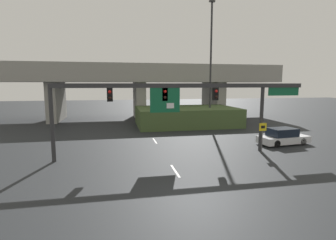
{
  "coord_description": "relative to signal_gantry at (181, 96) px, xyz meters",
  "views": [
    {
      "loc": [
        -3.47,
        -10.63,
        5.37
      ],
      "look_at": [
        0.0,
        7.0,
        2.88
      ],
      "focal_mm": 28.0,
      "sensor_mm": 36.0,
      "label": 1
    }
  ],
  "objects": [
    {
      "name": "parked_sedan_near_right",
      "position": [
        9.82,
        1.63,
        -3.79
      ],
      "size": [
        4.69,
        2.33,
        1.47
      ],
      "rotation": [
        0.0,
        0.0,
        0.12
      ],
      "color": "silver",
      "rests_on": "ground"
    },
    {
      "name": "signal_gantry",
      "position": [
        0.0,
        0.0,
        0.0
      ],
      "size": [
        19.08,
        0.44,
        5.4
      ],
      "color": "#2D2D30",
      "rests_on": "ground"
    },
    {
      "name": "overpass_bridge",
      "position": [
        -1.19,
        22.0,
        1.28
      ],
      "size": [
        42.9,
        9.29,
        8.21
      ],
      "color": "gray",
      "rests_on": "ground"
    },
    {
      "name": "ground_plane",
      "position": [
        -1.19,
        -8.22,
        -4.47
      ],
      "size": [
        160.0,
        160.0,
        0.0
      ],
      "primitive_type": "plane",
      "color": "black"
    },
    {
      "name": "speed_limit_sign",
      "position": [
        6.27,
        -0.87,
        -2.87
      ],
      "size": [
        0.6,
        0.11,
        2.45
      ],
      "color": "#4C4C4C",
      "rests_on": "ground"
    },
    {
      "name": "grass_embankment",
      "position": [
        4.26,
        14.07,
        -3.31
      ],
      "size": [
        12.77,
        8.26,
        2.32
      ],
      "color": "#42562D",
      "rests_on": "ground"
    },
    {
      "name": "highway_light_pole_near",
      "position": [
        7.15,
        13.19,
        3.68
      ],
      "size": [
        0.7,
        0.36,
        15.55
      ],
      "color": "#2D2D30",
      "rests_on": "ground"
    },
    {
      "name": "lane_markings",
      "position": [
        -1.19,
        5.27,
        -4.47
      ],
      "size": [
        0.14,
        37.61,
        0.01
      ],
      "color": "silver",
      "rests_on": "ground"
    }
  ]
}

